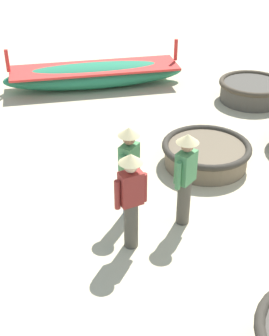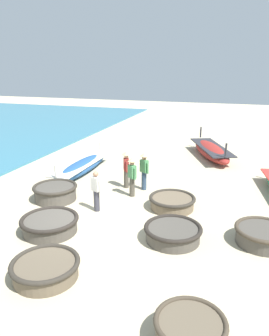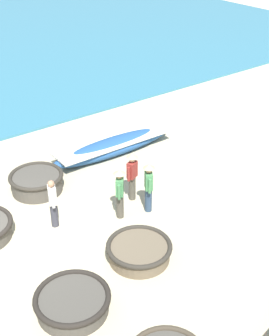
% 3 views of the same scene
% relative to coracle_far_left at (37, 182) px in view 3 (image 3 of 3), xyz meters
% --- Properties ---
extents(ground_plane, '(80.00, 80.00, 0.00)m').
position_rel_coracle_far_left_xyz_m(ground_plane, '(2.00, -1.82, -0.34)').
color(ground_plane, '#C6B793').
extents(coracle_far_left, '(1.80, 1.80, 0.63)m').
position_rel_coracle_far_left_xyz_m(coracle_far_left, '(0.00, 0.00, 0.00)').
color(coracle_far_left, '#4C473F').
rests_on(coracle_far_left, ground).
extents(coracle_center, '(1.83, 1.83, 0.49)m').
position_rel_coracle_far_left_xyz_m(coracle_center, '(5.23, -1.70, -0.07)').
color(coracle_center, '#4C473F').
rests_on(coracle_center, ground).
extents(coracle_beside_post, '(1.79, 1.79, 0.49)m').
position_rel_coracle_far_left_xyz_m(coracle_beside_post, '(4.70, 0.66, -0.08)').
color(coracle_beside_post, brown).
rests_on(coracle_beside_post, ground).
extents(long_boat_white_hull, '(1.17, 5.18, 1.08)m').
position_rel_coracle_far_left_xyz_m(long_boat_white_hull, '(-0.61, 3.52, -0.03)').
color(long_boat_white_hull, '#285693').
rests_on(long_boat_white_hull, ground).
extents(fisherman_hauling, '(0.50, 0.33, 1.57)m').
position_rel_coracle_far_left_xyz_m(fisherman_hauling, '(2.05, -0.45, 0.49)').
color(fisherman_hauling, '#383842').
rests_on(fisherman_hauling, ground).
extents(fisherman_crouching, '(0.43, 0.39, 1.67)m').
position_rel_coracle_far_left_xyz_m(fisherman_crouching, '(2.85, 1.35, 0.61)').
color(fisherman_crouching, '#4C473D').
rests_on(fisherman_crouching, ground).
extents(fisherman_with_hat, '(0.47, 0.36, 1.67)m').
position_rel_coracle_far_left_xyz_m(fisherman_with_hat, '(3.11, 2.24, 0.61)').
color(fisherman_with_hat, '#2D425B').
rests_on(fisherman_with_hat, ground).
extents(fisherman_by_coracle, '(0.36, 0.49, 1.67)m').
position_rel_coracle_far_left_xyz_m(fisherman_by_coracle, '(2.28, 2.23, 0.61)').
color(fisherman_by_coracle, '#4C473D').
rests_on(fisherman_by_coracle, ground).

